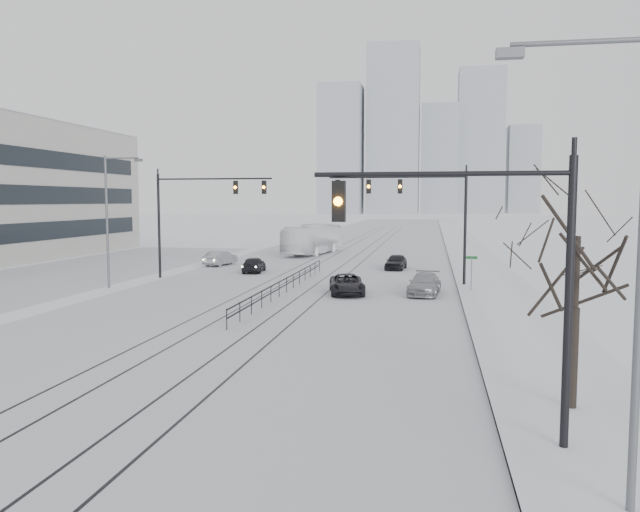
{
  "coord_description": "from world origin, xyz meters",
  "views": [
    {
      "loc": [
        9.25,
        -9.09,
        5.97
      ],
      "look_at": [
        3.74,
        21.48,
        3.2
      ],
      "focal_mm": 35.0,
      "sensor_mm": 36.0,
      "label": 1
    }
  ],
  "objects_px": {
    "sedan_sb_inner": "(254,265)",
    "sedan_nb_far": "(396,262)",
    "box_truck": "(313,240)",
    "traffic_mast_near": "(498,261)",
    "bare_tree": "(577,254)",
    "sedan_nb_right": "(424,284)",
    "sedan_sb_outer": "(220,258)",
    "sedan_nb_front": "(347,284)"
  },
  "relations": [
    {
      "from": "bare_tree",
      "to": "sedan_nb_right",
      "type": "relative_size",
      "value": 1.33
    },
    {
      "from": "traffic_mast_near",
      "to": "box_truck",
      "type": "relative_size",
      "value": 0.59
    },
    {
      "from": "traffic_mast_near",
      "to": "sedan_nb_right",
      "type": "bearing_deg",
      "value": 94.55
    },
    {
      "from": "bare_tree",
      "to": "box_truck",
      "type": "relative_size",
      "value": 0.51
    },
    {
      "from": "sedan_sb_outer",
      "to": "sedan_nb_front",
      "type": "xyz_separation_m",
      "value": [
        13.83,
        -15.44,
        -0.04
      ]
    },
    {
      "from": "traffic_mast_near",
      "to": "sedan_nb_right",
      "type": "height_order",
      "value": "traffic_mast_near"
    },
    {
      "from": "traffic_mast_near",
      "to": "sedan_nb_right",
      "type": "relative_size",
      "value": 1.52
    },
    {
      "from": "bare_tree",
      "to": "sedan_nb_front",
      "type": "bearing_deg",
      "value": 113.79
    },
    {
      "from": "sedan_sb_inner",
      "to": "sedan_nb_front",
      "type": "height_order",
      "value": "sedan_sb_inner"
    },
    {
      "from": "traffic_mast_near",
      "to": "bare_tree",
      "type": "xyz_separation_m",
      "value": [
        2.41,
        3.0,
        -0.07
      ]
    },
    {
      "from": "sedan_sb_inner",
      "to": "sedan_nb_right",
      "type": "bearing_deg",
      "value": 139.48
    },
    {
      "from": "bare_tree",
      "to": "sedan_nb_right",
      "type": "height_order",
      "value": "bare_tree"
    },
    {
      "from": "box_truck",
      "to": "bare_tree",
      "type": "bearing_deg",
      "value": 119.73
    },
    {
      "from": "sedan_sb_outer",
      "to": "sedan_nb_far",
      "type": "distance_m",
      "value": 16.1
    },
    {
      "from": "traffic_mast_near",
      "to": "box_truck",
      "type": "xyz_separation_m",
      "value": [
        -14.53,
        52.7,
        -2.91
      ]
    },
    {
      "from": "sedan_nb_right",
      "to": "sedan_nb_far",
      "type": "xyz_separation_m",
      "value": [
        -2.61,
        14.25,
        -0.01
      ]
    },
    {
      "from": "box_truck",
      "to": "traffic_mast_near",
      "type": "bearing_deg",
      "value": 116.32
    },
    {
      "from": "traffic_mast_near",
      "to": "bare_tree",
      "type": "relative_size",
      "value": 1.15
    },
    {
      "from": "bare_tree",
      "to": "sedan_sb_outer",
      "type": "xyz_separation_m",
      "value": [
        -23.08,
        36.41,
        -3.82
      ]
    },
    {
      "from": "sedan_sb_inner",
      "to": "bare_tree",
      "type": "bearing_deg",
      "value": 114.88
    },
    {
      "from": "traffic_mast_near",
      "to": "sedan_sb_outer",
      "type": "relative_size",
      "value": 1.72
    },
    {
      "from": "sedan_sb_outer",
      "to": "box_truck",
      "type": "bearing_deg",
      "value": -103.68
    },
    {
      "from": "sedan_sb_inner",
      "to": "sedan_nb_far",
      "type": "xyz_separation_m",
      "value": [
        11.5,
        4.34,
        0.0
      ]
    },
    {
      "from": "traffic_mast_near",
      "to": "sedan_nb_far",
      "type": "relative_size",
      "value": 1.81
    },
    {
      "from": "traffic_mast_near",
      "to": "sedan_nb_right",
      "type": "xyz_separation_m",
      "value": [
        -1.96,
        24.69,
        -3.89
      ]
    },
    {
      "from": "sedan_nb_right",
      "to": "sedan_nb_far",
      "type": "height_order",
      "value": "sedan_nb_right"
    },
    {
      "from": "sedan_nb_right",
      "to": "bare_tree",
      "type": "bearing_deg",
      "value": -73.48
    },
    {
      "from": "sedan_sb_inner",
      "to": "box_truck",
      "type": "distance_m",
      "value": 18.2
    },
    {
      "from": "sedan_sb_outer",
      "to": "sedan_nb_front",
      "type": "bearing_deg",
      "value": 142.97
    },
    {
      "from": "sedan_nb_far",
      "to": "box_truck",
      "type": "relative_size",
      "value": 0.33
    },
    {
      "from": "bare_tree",
      "to": "sedan_sb_outer",
      "type": "distance_m",
      "value": 43.27
    },
    {
      "from": "sedan_nb_front",
      "to": "sedan_nb_far",
      "type": "xyz_separation_m",
      "value": [
        2.26,
        14.96,
        0.03
      ]
    },
    {
      "from": "sedan_nb_right",
      "to": "sedan_nb_far",
      "type": "bearing_deg",
      "value": 105.5
    },
    {
      "from": "traffic_mast_near",
      "to": "sedan_nb_far",
      "type": "distance_m",
      "value": 39.4
    },
    {
      "from": "sedan_sb_outer",
      "to": "sedan_nb_right",
      "type": "bearing_deg",
      "value": 152.89
    },
    {
      "from": "sedan_sb_outer",
      "to": "sedan_nb_right",
      "type": "distance_m",
      "value": 23.8
    },
    {
      "from": "bare_tree",
      "to": "box_truck",
      "type": "height_order",
      "value": "bare_tree"
    },
    {
      "from": "sedan_sb_outer",
      "to": "box_truck",
      "type": "height_order",
      "value": "box_truck"
    },
    {
      "from": "traffic_mast_near",
      "to": "bare_tree",
      "type": "bearing_deg",
      "value": 51.24
    },
    {
      "from": "bare_tree",
      "to": "sedan_sb_inner",
      "type": "bearing_deg",
      "value": 120.34
    },
    {
      "from": "sedan_nb_right",
      "to": "box_truck",
      "type": "relative_size",
      "value": 0.39
    },
    {
      "from": "traffic_mast_near",
      "to": "sedan_sb_inner",
      "type": "distance_m",
      "value": 38.35
    }
  ]
}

